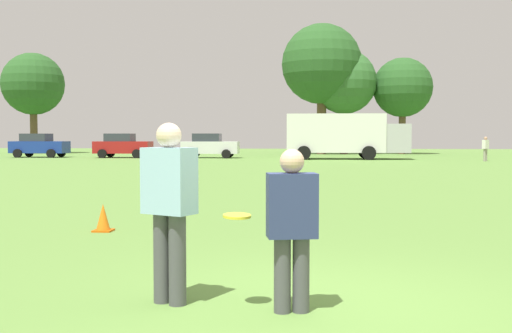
% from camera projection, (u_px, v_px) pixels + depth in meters
% --- Properties ---
extents(ground_plane, '(145.70, 145.70, 0.00)m').
position_uv_depth(ground_plane, '(322.00, 305.00, 6.10)').
color(ground_plane, '#608C3D').
extents(player_thrower, '(0.57, 0.47, 1.79)m').
position_uv_depth(player_thrower, '(169.00, 202.00, 6.10)').
color(player_thrower, '#4C4C51').
rests_on(player_thrower, ground).
extents(player_defender, '(0.50, 0.35, 1.54)m').
position_uv_depth(player_defender, '(292.00, 222.00, 5.80)').
color(player_defender, '#4C4C51').
rests_on(player_defender, ground).
extents(frisbee, '(0.27, 0.27, 0.05)m').
position_uv_depth(frisbee, '(237.00, 216.00, 5.89)').
color(frisbee, yellow).
extents(traffic_cone, '(0.32, 0.32, 0.48)m').
position_uv_depth(traffic_cone, '(103.00, 218.00, 10.77)').
color(traffic_cone, '#D8590C').
rests_on(traffic_cone, ground).
extents(parked_car_mid_left, '(4.23, 2.27, 1.82)m').
position_uv_depth(parked_car_mid_left, '(39.00, 145.00, 47.61)').
color(parked_car_mid_left, navy).
rests_on(parked_car_mid_left, ground).
extents(parked_car_center, '(4.23, 2.27, 1.82)m').
position_uv_depth(parked_car_center, '(122.00, 145.00, 46.74)').
color(parked_car_center, maroon).
rests_on(parked_car_center, ground).
extents(parked_car_mid_right, '(4.23, 2.27, 1.82)m').
position_uv_depth(parked_car_mid_right, '(210.00, 146.00, 46.25)').
color(parked_car_mid_right, silver).
rests_on(parked_car_mid_right, ground).
extents(box_truck, '(8.54, 3.11, 3.18)m').
position_uv_depth(box_truck, '(344.00, 134.00, 43.70)').
color(box_truck, white).
rests_on(box_truck, ground).
extents(bystander_sideline_watcher, '(0.49, 0.49, 1.60)m').
position_uv_depth(bystander_sideline_watcher, '(485.00, 147.00, 40.24)').
color(bystander_sideline_watcher, gray).
rests_on(bystander_sideline_watcher, ground).
extents(tree_west_maple, '(5.76, 5.76, 9.35)m').
position_uv_depth(tree_west_maple, '(33.00, 84.00, 57.72)').
color(tree_west_maple, brown).
rests_on(tree_west_maple, ground).
extents(tree_center_elm, '(7.14, 7.14, 11.60)m').
position_uv_depth(tree_center_elm, '(322.00, 65.00, 55.17)').
color(tree_center_elm, brown).
rests_on(tree_center_elm, ground).
extents(tree_east_birch, '(5.76, 5.76, 9.36)m').
position_uv_depth(tree_east_birch, '(344.00, 82.00, 55.48)').
color(tree_east_birch, brown).
rests_on(tree_east_birch, ground).
extents(tree_east_oak, '(5.32, 5.32, 8.65)m').
position_uv_depth(tree_east_oak, '(403.00, 88.00, 55.63)').
color(tree_east_oak, brown).
rests_on(tree_east_oak, ground).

